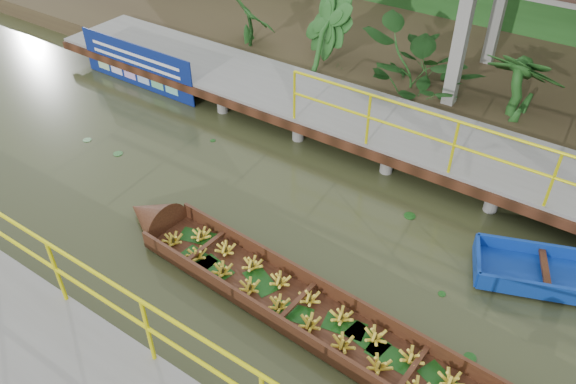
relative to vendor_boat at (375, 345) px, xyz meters
The scene contains 6 objects.
ground 2.98m from the vendor_boat, 157.73° to the left, with size 80.00×80.00×0.00m, color #33351A.
land_strip 9.05m from the vendor_boat, 107.68° to the left, with size 30.00×8.00×0.45m, color #372A1B.
far_dock 5.31m from the vendor_boat, 120.95° to the left, with size 16.00×2.06×1.66m.
vendor_boat is the anchor object (origin of this frame).
blue_banner 8.88m from the vendor_boat, 156.04° to the left, with size 3.45×0.04×1.08m.
tropical_plants 6.51m from the vendor_boat, 94.45° to the left, with size 14.16×1.16×1.46m.
Camera 1 is at (4.35, -5.44, 6.25)m, focal length 35.00 mm.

